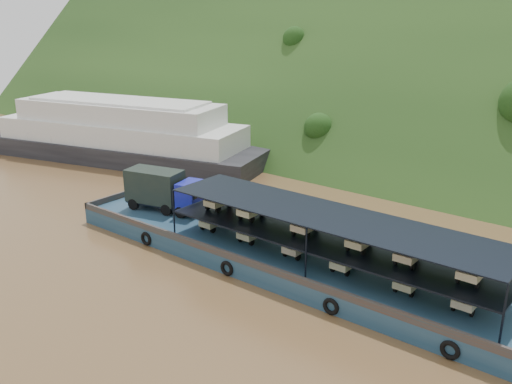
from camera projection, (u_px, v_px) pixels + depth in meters
The scene contains 4 objects.
ground at pixel (252, 248), 42.02m from camera, with size 160.00×160.00×0.00m, color brown.
hillside at pixel (439, 153), 68.74m from camera, with size 140.00×28.00×28.00m, color #193413.
cargo_barge at pixel (273, 248), 39.43m from camera, with size 35.00×7.18×4.54m.
passenger_ferry at pixel (121, 134), 65.30m from camera, with size 35.31×17.17×6.94m.
Camera 1 is at (24.31, -29.97, 17.17)m, focal length 40.00 mm.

